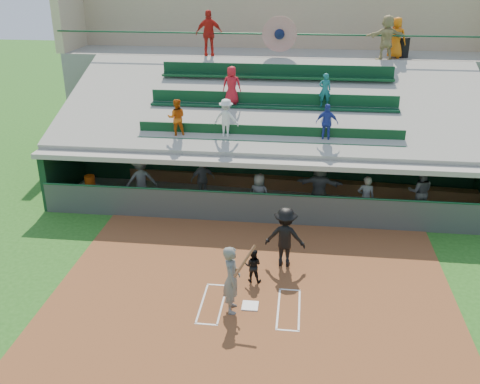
# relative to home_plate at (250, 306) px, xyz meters

# --- Properties ---
(ground) EXTENTS (100.00, 100.00, 0.00)m
(ground) POSITION_rel_home_plate_xyz_m (0.00, 0.00, -0.04)
(ground) COLOR #215718
(ground) RESTS_ON ground
(dirt_slab) EXTENTS (11.00, 9.00, 0.02)m
(dirt_slab) POSITION_rel_home_plate_xyz_m (0.00, 0.50, -0.03)
(dirt_slab) COLOR brown
(dirt_slab) RESTS_ON ground
(home_plate) EXTENTS (0.43, 0.43, 0.03)m
(home_plate) POSITION_rel_home_plate_xyz_m (0.00, 0.00, 0.00)
(home_plate) COLOR white
(home_plate) RESTS_ON dirt_slab
(batters_box_chalk) EXTENTS (2.65, 1.85, 0.01)m
(batters_box_chalk) POSITION_rel_home_plate_xyz_m (0.00, 0.00, -0.01)
(batters_box_chalk) COLOR silver
(batters_box_chalk) RESTS_ON dirt_slab
(dugout_floor) EXTENTS (16.00, 3.50, 0.04)m
(dugout_floor) POSITION_rel_home_plate_xyz_m (0.00, 6.75, -0.02)
(dugout_floor) COLOR gray
(dugout_floor) RESTS_ON ground
(concourse_slab) EXTENTS (20.00, 3.00, 4.60)m
(concourse_slab) POSITION_rel_home_plate_xyz_m (0.00, 13.50, 2.26)
(concourse_slab) COLOR gray
(concourse_slab) RESTS_ON ground
(grandstand) EXTENTS (20.40, 10.40, 7.80)m
(grandstand) POSITION_rel_home_plate_xyz_m (-0.01, 10.51, 2.23)
(grandstand) COLOR #454A45
(grandstand) RESTS_ON ground
(batter_at_plate) EXTENTS (0.90, 0.79, 1.95)m
(batter_at_plate) POSITION_rel_home_plate_xyz_m (-0.46, -0.20, 0.93)
(batter_at_plate) COLOR #595B56
(batter_at_plate) RESTS_ON dirt_slab
(catcher) EXTENTS (0.52, 0.42, 1.01)m
(catcher) POSITION_rel_home_plate_xyz_m (-0.05, 1.24, 0.49)
(catcher) COLOR black
(catcher) RESTS_ON dirt_slab
(home_umpire) EXTENTS (1.26, 0.80, 1.87)m
(home_umpire) POSITION_rel_home_plate_xyz_m (0.80, 2.27, 0.92)
(home_umpire) COLOR black
(home_umpire) RESTS_ON dirt_slab
(dugout_bench) EXTENTS (15.77, 1.68, 0.47)m
(dugout_bench) POSITION_rel_home_plate_xyz_m (0.25, 8.14, 0.24)
(dugout_bench) COLOR brown
(dugout_bench) RESTS_ON dugout_floor
(white_table) EXTENTS (0.79, 0.64, 0.62)m
(white_table) POSITION_rel_home_plate_xyz_m (-6.79, 6.01, 0.32)
(white_table) COLOR white
(white_table) RESTS_ON dugout_floor
(water_cooler) EXTENTS (0.39, 0.39, 0.39)m
(water_cooler) POSITION_rel_home_plate_xyz_m (-6.72, 6.09, 0.82)
(water_cooler) COLOR #C6470B
(water_cooler) RESTS_ON white_table
(dugout_player_a) EXTENTS (1.34, 1.02, 1.83)m
(dugout_player_a) POSITION_rel_home_plate_xyz_m (-4.74, 6.17, 0.92)
(dugout_player_a) COLOR #575A55
(dugout_player_a) RESTS_ON dugout_floor
(dugout_player_b) EXTENTS (1.01, 0.78, 1.59)m
(dugout_player_b) POSITION_rel_home_plate_xyz_m (-2.52, 6.79, 0.80)
(dugout_player_b) COLOR #5E615B
(dugout_player_b) RESTS_ON dugout_floor
(dugout_player_c) EXTENTS (0.87, 0.69, 1.57)m
(dugout_player_c) POSITION_rel_home_plate_xyz_m (-0.26, 5.57, 0.79)
(dugout_player_c) COLOR #545752
(dugout_player_c) RESTS_ON dugout_floor
(dugout_player_d) EXTENTS (1.72, 0.69, 1.81)m
(dugout_player_d) POSITION_rel_home_plate_xyz_m (1.88, 6.40, 0.91)
(dugout_player_d) COLOR #5B5E58
(dugout_player_d) RESTS_ON dugout_floor
(dugout_player_e) EXTENTS (0.60, 0.40, 1.63)m
(dugout_player_e) POSITION_rel_home_plate_xyz_m (3.47, 5.68, 0.82)
(dugout_player_e) COLOR #5D5F5A
(dugout_player_e) RESTS_ON dugout_floor
(dugout_player_f) EXTENTS (0.91, 0.74, 1.76)m
(dugout_player_f) POSITION_rel_home_plate_xyz_m (5.44, 6.33, 0.89)
(dugout_player_f) COLOR #555752
(dugout_player_f) RESTS_ON dugout_floor
(trash_bin) EXTENTS (0.57, 0.57, 0.85)m
(trash_bin) POSITION_rel_home_plate_xyz_m (5.35, 12.81, 4.99)
(trash_bin) COLOR black
(trash_bin) RESTS_ON concourse_slab
(concourse_staff_a) EXTENTS (1.21, 0.64, 1.97)m
(concourse_staff_a) POSITION_rel_home_plate_xyz_m (-3.07, 12.01, 5.55)
(concourse_staff_a) COLOR red
(concourse_staff_a) RESTS_ON concourse_slab
(concourse_staff_b) EXTENTS (0.94, 0.72, 1.72)m
(concourse_staff_b) POSITION_rel_home_plate_xyz_m (4.98, 12.50, 5.42)
(concourse_staff_b) COLOR orange
(concourse_staff_b) RESTS_ON concourse_slab
(concourse_staff_c) EXTENTS (1.80, 1.01, 1.85)m
(concourse_staff_c) POSITION_rel_home_plate_xyz_m (4.50, 12.00, 5.49)
(concourse_staff_c) COLOR tan
(concourse_staff_c) RESTS_ON concourse_slab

